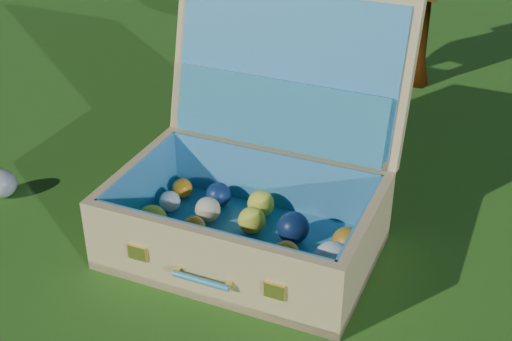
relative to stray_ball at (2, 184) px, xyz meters
name	(u,v)px	position (x,y,z in m)	size (l,w,h in m)	color
ground	(173,227)	(0.42, 0.03, -0.03)	(60.00, 60.00, 0.00)	#215114
stray_ball	(2,184)	(0.00, 0.00, 0.00)	(0.07, 0.07, 0.07)	teal
suitcase	(259,178)	(0.61, 0.07, 0.11)	(0.54, 0.50, 0.49)	tan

